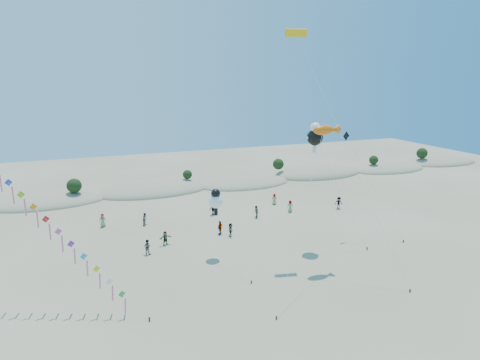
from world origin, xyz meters
TOP-DOWN VIEW (x-y plane):
  - dune_ridge at (1.06, 45.14)m, footprint 145.30×11.49m
  - fish_kite at (12.12, 12.84)m, footprint 10.47×8.89m
  - cartoon_kite_low at (2.39, 17.63)m, footprint 1.82×7.98m
  - cartoon_kite_high at (13.41, 16.88)m, footprint 5.79×5.02m
  - parafoil_kite at (10.81, 16.51)m, footprint 6.35×13.31m
  - dark_kite at (19.71, 17.09)m, footprint 5.37×5.67m
  - beachgoers at (6.09, 26.03)m, footprint 33.21×11.93m

SIDE VIEW (x-z plane):
  - dune_ridge at x=1.06m, z-range -2.67..2.90m
  - beachgoers at x=6.09m, z-range -0.03..1.69m
  - cartoon_kite_low at x=2.39m, z-range 2.44..9.69m
  - dark_kite at x=19.71m, z-range 2.74..15.08m
  - cartoon_kite_high at x=13.41m, z-range 5.44..19.14m
  - fish_kite at x=12.12m, z-range 6.43..20.36m
  - parafoil_kite at x=10.81m, z-range 10.55..33.54m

